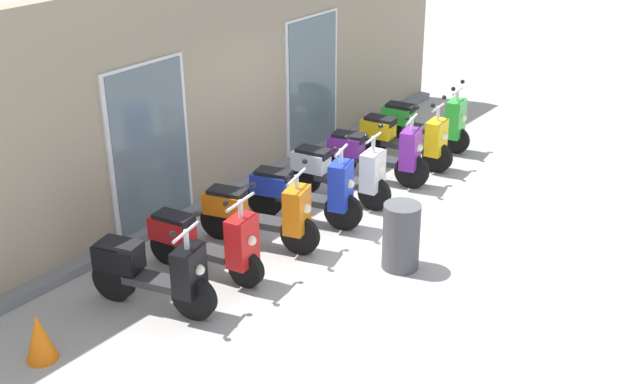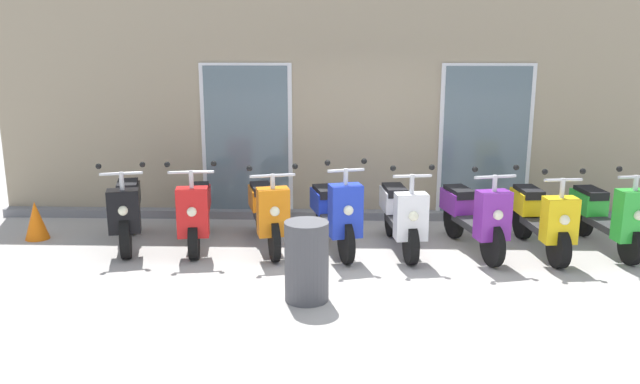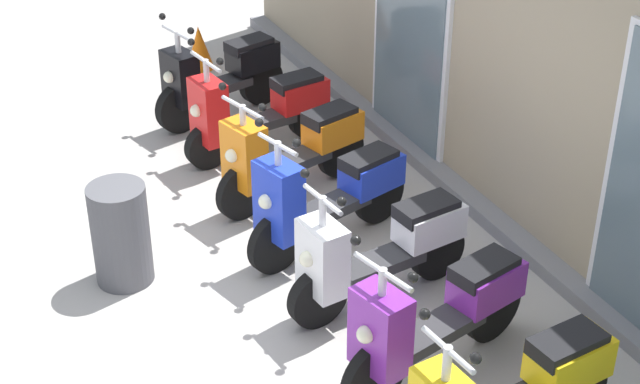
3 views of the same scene
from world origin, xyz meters
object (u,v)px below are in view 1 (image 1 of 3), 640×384
scooter_blue (306,190)px  trash_bin (401,236)px  scooter_red (207,241)px  scooter_yellow (405,138)px  scooter_white (340,172)px  scooter_orange (260,212)px  traffic_cone (39,337)px  scooter_purple (377,152)px  scooter_black (153,272)px  scooter_green (426,121)px

scooter_blue → trash_bin: (-0.27, -1.66, -0.08)m
scooter_red → scooter_yellow: bearing=-1.7°
scooter_white → scooter_orange: bearing=178.5°
scooter_white → scooter_yellow: (1.75, -0.04, -0.01)m
traffic_cone → scooter_red: bearing=-4.9°
scooter_red → scooter_yellow: 4.41m
trash_bin → scooter_purple: bearing=38.9°
scooter_white → scooter_yellow: 1.75m
scooter_black → trash_bin: (2.43, -1.73, -0.05)m
scooter_black → scooter_white: bearing=-0.8°
traffic_cone → trash_bin: bearing=-27.6°
scooter_white → scooter_green: (2.63, 0.07, 0.01)m
scooter_green → trash_bin: bearing=-155.0°
scooter_orange → scooter_white: size_ratio=1.01×
scooter_black → scooter_orange: bearing=-0.1°
scooter_red → scooter_orange: bearing=-2.8°
scooter_purple → scooter_blue: bearing=179.1°
scooter_blue → scooter_green: 3.48m
scooter_yellow → scooter_green: size_ratio=1.02×
scooter_orange → scooter_green: size_ratio=1.02×
scooter_purple → scooter_green: (1.73, 0.12, -0.01)m
scooter_black → scooter_blue: 2.70m
scooter_blue → scooter_white: bearing=1.7°
scooter_blue → scooter_purple: size_ratio=0.99×
scooter_yellow → scooter_green: scooter_green is taller
scooter_black → traffic_cone: size_ratio=2.96×
scooter_red → scooter_yellow: size_ratio=0.98×
scooter_blue → scooter_yellow: size_ratio=1.01×
scooter_white → traffic_cone: 4.89m
scooter_black → scooter_blue: size_ratio=0.94×
scooter_blue → scooter_green: (3.48, 0.09, -0.02)m
scooter_black → scooter_red: size_ratio=0.96×
scooter_white → scooter_green: 2.63m
trash_bin → scooter_red: bearing=130.8°
scooter_purple → scooter_green: scooter_purple is taller
scooter_red → scooter_green: bearing=-0.3°
scooter_blue → scooter_white: scooter_blue is taller
scooter_white → scooter_yellow: bearing=-1.4°
scooter_red → scooter_white: bearing=-2.0°
scooter_green → trash_bin: (-3.75, -1.75, -0.06)m
scooter_blue → scooter_yellow: 2.60m
scooter_white → scooter_green: size_ratio=1.00×
scooter_blue → trash_bin: bearing=-99.2°
scooter_white → scooter_black: bearing=179.2°
scooter_black → scooter_blue: (2.70, -0.07, 0.02)m
scooter_green → trash_bin: scooter_green is taller
scooter_orange → scooter_purple: size_ratio=0.98×
scooter_black → trash_bin: size_ratio=1.83×
scooter_purple → scooter_green: 1.73m
scooter_red → scooter_yellow: (4.40, -0.13, -0.00)m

